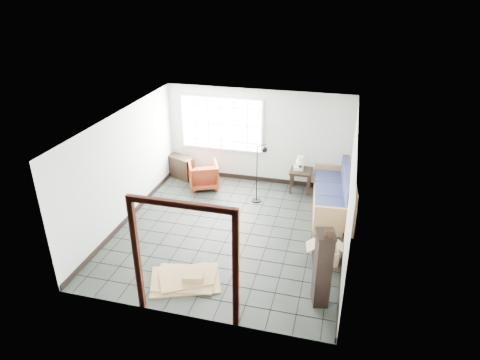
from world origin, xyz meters
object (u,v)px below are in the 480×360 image
(side_table, at_px, (301,174))
(tall_shelf, at_px, (323,268))
(armchair, at_px, (203,174))
(futon_sofa, at_px, (336,197))

(side_table, distance_m, tall_shelf, 4.32)
(side_table, bearing_deg, armchair, -170.97)
(armchair, height_order, side_table, armchair)
(futon_sofa, distance_m, tall_shelf, 3.39)
(futon_sofa, bearing_deg, armchair, 167.72)
(futon_sofa, relative_size, side_table, 3.99)
(futon_sofa, distance_m, armchair, 3.57)
(tall_shelf, bearing_deg, side_table, 88.67)
(futon_sofa, bearing_deg, tall_shelf, -96.42)
(futon_sofa, relative_size, tall_shelf, 1.70)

